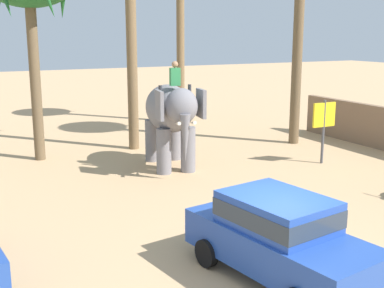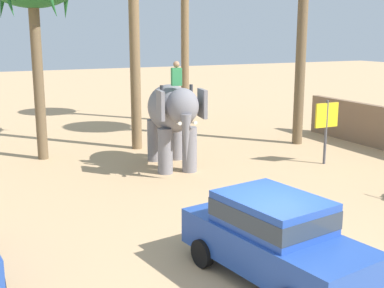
% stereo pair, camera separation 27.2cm
% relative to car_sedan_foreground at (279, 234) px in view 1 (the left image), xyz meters
% --- Properties ---
extents(ground_plane, '(120.00, 120.00, 0.00)m').
position_rel_car_sedan_foreground_xyz_m(ground_plane, '(-0.00, 0.04, -0.93)').
color(ground_plane, tan).
extents(car_sedan_foreground, '(2.34, 4.31, 1.70)m').
position_rel_car_sedan_foreground_xyz_m(car_sedan_foreground, '(0.00, 0.00, 0.00)').
color(car_sedan_foreground, '#23479E').
rests_on(car_sedan_foreground, ground).
extents(elephant_with_mahout, '(2.15, 3.99, 3.88)m').
position_rel_car_sedan_foreground_xyz_m(elephant_with_mahout, '(1.64, 8.70, 1.06)').
color(elephant_with_mahout, slate).
rests_on(elephant_with_mahout, ground).
extents(signboard_yellow, '(1.00, 0.10, 2.40)m').
position_rel_car_sedan_foreground_xyz_m(signboard_yellow, '(6.97, 6.72, 0.76)').
color(signboard_yellow, '#4C4C51').
rests_on(signboard_yellow, ground).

